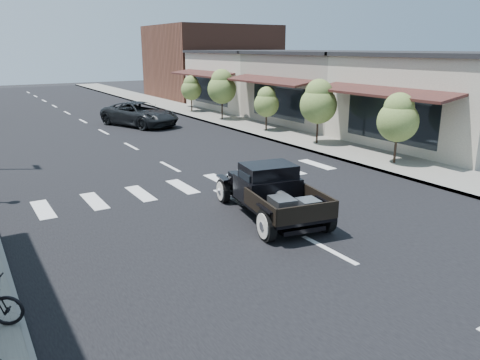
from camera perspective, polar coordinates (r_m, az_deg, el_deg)
ground at (r=14.29m, az=2.69°, el=-4.34°), size 120.00×120.00×0.00m
road at (r=27.58m, az=-15.16°, el=5.04°), size 14.00×80.00×0.02m
road_markings at (r=22.92m, az=-11.51°, el=3.13°), size 12.00×60.00×0.06m
sidewalk_right at (r=31.01m, az=0.11°, el=6.86°), size 3.00×80.00×0.15m
storefront_near at (r=27.27m, az=24.91°, el=8.78°), size 10.00×9.00×4.50m
storefront_mid at (r=33.11m, az=11.79°, el=10.90°), size 10.00×9.00×4.50m
storefront_far at (r=40.13m, az=2.82°, el=12.02°), size 10.00×9.00×4.50m
far_building_right at (r=48.88m, az=-3.48°, el=14.17°), size 11.00×10.00×7.00m
small_tree_a at (r=20.90m, az=18.60°, el=5.84°), size 1.73×1.73×2.88m
small_tree_b at (r=24.40m, az=9.48°, el=8.10°), size 1.89×1.89×3.15m
small_tree_c at (r=28.06m, az=3.24°, el=8.59°), size 1.48×1.48×2.47m
small_tree_d at (r=32.53m, az=-2.22°, el=10.30°), size 1.95×1.95×3.26m
small_tree_e at (r=36.80m, az=-5.95°, el=10.37°), size 1.57×1.57×2.62m
hotrod_pickup at (r=13.93m, az=3.81°, el=-1.36°), size 2.95×5.00×1.63m
second_car at (r=31.15m, az=-12.12°, el=7.84°), size 4.33×6.05×1.53m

